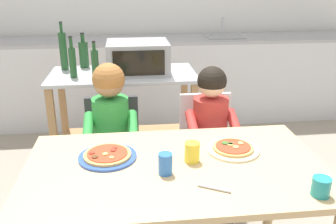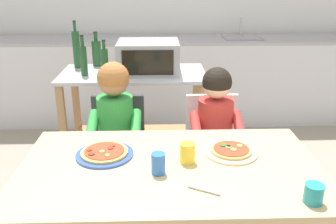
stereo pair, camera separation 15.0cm
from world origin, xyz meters
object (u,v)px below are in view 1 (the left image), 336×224
object	(u,v)px
bottle_tall_green_wine	(84,54)
bottle_brown_beer	(72,61)
bottle_clear_vinegar	(95,64)
dining_chair_left	(113,151)
child_in_red_shirt	(212,130)
serving_spoon	(214,188)
child_in_green_shirt	(111,130)
bottle_squat_spirits	(63,50)
pizza_plate_cream	(233,149)
drinking_cup_blue	(165,164)
drinking_cup_yellow	(192,152)
toaster_oven	(138,57)
kitchen_island_cart	(124,108)
dining_table	(175,184)
drinking_cup_teal	(321,187)
dining_chair_right	(207,146)
pizza_plate_blue_rimmed	(107,156)

from	to	relation	value
bottle_tall_green_wine	bottle_brown_beer	bearing A→B (deg)	-99.16
bottle_clear_vinegar	dining_chair_left	size ratio (longest dim) A/B	0.34
child_in_red_shirt	serving_spoon	size ratio (longest dim) A/B	7.30
child_in_green_shirt	serving_spoon	bearing A→B (deg)	-60.16
bottle_squat_spirits	dining_chair_left	distance (m)	0.97
serving_spoon	child_in_red_shirt	bearing A→B (deg)	77.30
pizza_plate_cream	drinking_cup_blue	bearing A→B (deg)	-153.16
child_in_green_shirt	drinking_cup_yellow	world-z (taller)	child_in_green_shirt
toaster_oven	child_in_green_shirt	bearing A→B (deg)	-105.92
toaster_oven	bottle_squat_spirits	size ratio (longest dim) A/B	1.23
bottle_tall_green_wine	child_in_green_shirt	xyz separation A→B (m)	(0.23, -0.91, -0.28)
dining_chair_left	serving_spoon	world-z (taller)	dining_chair_left
toaster_oven	child_in_green_shirt	size ratio (longest dim) A/B	0.43
kitchen_island_cart	child_in_red_shirt	distance (m)	0.88
dining_table	pizza_plate_cream	distance (m)	0.34
serving_spoon	drinking_cup_yellow	bearing A→B (deg)	100.89
child_in_red_shirt	serving_spoon	distance (m)	0.80
child_in_red_shirt	drinking_cup_teal	xyz separation A→B (m)	(0.24, -0.86, 0.12)
child_in_red_shirt	bottle_tall_green_wine	bearing A→B (deg)	133.01
dining_chair_right	serving_spoon	bearing A→B (deg)	-101.01
dining_chair_right	drinking_cup_yellow	size ratio (longest dim) A/B	8.42
pizza_plate_blue_rimmed	drinking_cup_blue	xyz separation A→B (m)	(0.26, -0.18, 0.04)
kitchen_island_cart	drinking_cup_blue	bearing A→B (deg)	-82.04
child_in_green_shirt	drinking_cup_teal	xyz separation A→B (m)	(0.86, -0.87, 0.09)
pizza_plate_blue_rimmed	drinking_cup_blue	world-z (taller)	drinking_cup_blue
kitchen_island_cart	bottle_squat_spirits	size ratio (longest dim) A/B	2.98
child_in_green_shirt	serving_spoon	distance (m)	0.90
bottle_squat_spirits	drinking_cup_yellow	size ratio (longest dim) A/B	3.85
child_in_red_shirt	drinking_cup_blue	size ratio (longest dim) A/B	10.42
bottle_brown_beer	dining_table	xyz separation A→B (m)	(0.59, -1.16, -0.34)
drinking_cup_yellow	drinking_cup_blue	bearing A→B (deg)	-144.00
bottle_clear_vinegar	bottle_brown_beer	distance (m)	0.19
bottle_squat_spirits	bottle_brown_beer	size ratio (longest dim) A/B	1.24
bottle_tall_green_wine	dining_table	distance (m)	1.59
bottle_brown_beer	bottle_tall_green_wine	xyz separation A→B (m)	(0.05, 0.30, -0.01)
bottle_tall_green_wine	pizza_plate_cream	distance (m)	1.61
child_in_green_shirt	drinking_cup_teal	distance (m)	1.22
drinking_cup_teal	dining_chair_right	bearing A→B (deg)	103.58
bottle_clear_vinegar	serving_spoon	distance (m)	1.42
toaster_oven	child_in_green_shirt	xyz separation A→B (m)	(-0.20, -0.68, -0.29)
kitchen_island_cart	bottle_brown_beer	world-z (taller)	bottle_brown_beer
drinking_cup_yellow	dining_table	bearing A→B (deg)	-161.06
drinking_cup_yellow	bottle_clear_vinegar	bearing A→B (deg)	116.11
drinking_cup_yellow	serving_spoon	xyz separation A→B (m)	(0.05, -0.25, -0.04)
bottle_tall_green_wine	drinking_cup_blue	size ratio (longest dim) A/B	2.82
kitchen_island_cart	dining_chair_left	size ratio (longest dim) A/B	1.36
dining_table	dining_chair_left	bearing A→B (deg)	115.07
dining_table	drinking_cup_blue	bearing A→B (deg)	-127.34
pizza_plate_blue_rimmed	drinking_cup_yellow	size ratio (longest dim) A/B	2.91
bottle_squat_spirits	dining_chair_right	bearing A→B (deg)	-36.09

